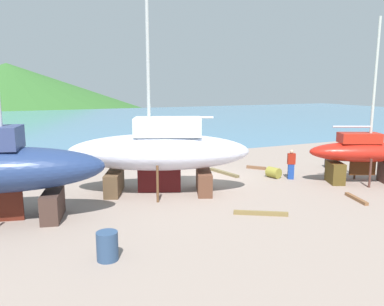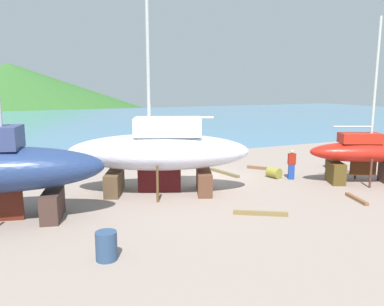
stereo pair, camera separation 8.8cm
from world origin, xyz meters
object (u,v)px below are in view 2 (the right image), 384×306
object	(u,v)px
barrel_tar_black	(274,173)
barrel_tipped_left	(106,246)
barrel_tipped_center	(378,157)
barrel_rust_near	(329,162)
sailboat_far_slipway	(364,153)
sailboat_large_starboard	(160,151)
worker	(292,164)

from	to	relation	value
barrel_tar_black	barrel_tipped_left	xyz separation A→B (m)	(-11.32, -6.72, 0.15)
barrel_tipped_center	barrel_rust_near	bearing A→B (deg)	-177.91
barrel_tipped_left	sailboat_far_slipway	bearing A→B (deg)	13.61
sailboat_far_slipway	barrel_tipped_left	distance (m)	15.52
sailboat_large_starboard	barrel_rust_near	world-z (taller)	sailboat_large_starboard
barrel_rust_near	barrel_tipped_left	bearing A→B (deg)	-155.38
sailboat_large_starboard	worker	world-z (taller)	sailboat_large_starboard
barrel_tipped_center	barrel_rust_near	xyz separation A→B (m)	(-4.79, -0.17, 0.09)
worker	barrel_tipped_center	distance (m)	9.32
barrel_rust_near	barrel_tipped_center	bearing A→B (deg)	2.09
sailboat_large_starboard	barrel_tar_black	size ratio (longest dim) A/B	17.69
sailboat_large_starboard	barrel_tar_black	xyz separation A→B (m)	(7.22, 0.22, -1.85)
sailboat_large_starboard	barrel_tipped_left	bearing A→B (deg)	80.09
worker	barrel_tar_black	bearing A→B (deg)	70.91
worker	barrel_rust_near	xyz separation A→B (m)	(4.36, 1.50, -0.51)
barrel_rust_near	barrel_tipped_left	world-z (taller)	barrel_tipped_left
worker	sailboat_large_starboard	bearing A→B (deg)	113.77
sailboat_large_starboard	barrel_tar_black	bearing A→B (deg)	-155.98
barrel_tipped_center	barrel_tipped_left	distance (m)	22.50
sailboat_large_starboard	barrel_tipped_left	xyz separation A→B (m)	(-4.10, -6.50, -1.70)
barrel_tar_black	barrel_tipped_left	bearing A→B (deg)	-149.30
sailboat_far_slipway	sailboat_large_starboard	xyz separation A→B (m)	(-10.94, 2.87, 0.46)
barrel_tar_black	barrel_tipped_left	size ratio (longest dim) A/B	0.84
sailboat_far_slipway	sailboat_large_starboard	bearing A→B (deg)	-169.60
sailboat_large_starboard	barrel_tipped_left	distance (m)	7.87
sailboat_large_starboard	barrel_tipped_center	bearing A→B (deg)	-153.78
barrel_tipped_center	barrel_rust_near	size ratio (longest dim) A/B	1.00
sailboat_large_starboard	barrel_tar_black	distance (m)	7.46
barrel_tar_black	sailboat_far_slipway	bearing A→B (deg)	-39.69
barrel_rust_near	sailboat_large_starboard	bearing A→B (deg)	-175.37
worker	barrel_tar_black	distance (m)	1.16
sailboat_large_starboard	sailboat_far_slipway	bearing A→B (deg)	-172.38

